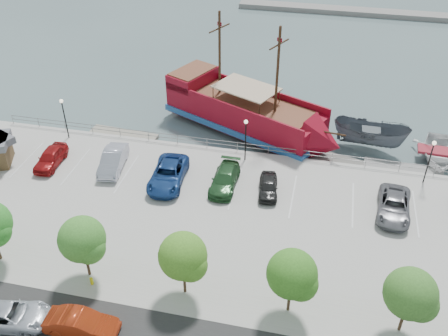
# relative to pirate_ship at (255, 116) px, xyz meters

# --- Properties ---
(ground) EXTENTS (160.00, 160.00, 0.00)m
(ground) POSITION_rel_pirate_ship_xyz_m (0.14, -12.88, -2.12)
(ground) COLOR #4E5F62
(sidewalk) EXTENTS (100.00, 4.00, 0.05)m
(sidewalk) POSITION_rel_pirate_ship_xyz_m (0.14, -22.88, -1.10)
(sidewalk) COLOR #A6A39D
(sidewalk) RESTS_ON land_slab
(seawall_railing) EXTENTS (50.00, 0.06, 1.00)m
(seawall_railing) POSITION_rel_pirate_ship_xyz_m (0.14, -5.08, -0.59)
(seawall_railing) COLOR slate
(seawall_railing) RESTS_ON land_slab
(far_shore) EXTENTS (40.00, 3.00, 0.80)m
(far_shore) POSITION_rel_pirate_ship_xyz_m (10.14, 42.12, -1.72)
(far_shore) COLOR gray
(far_shore) RESTS_ON ground
(pirate_ship) EXTENTS (20.15, 13.10, 12.64)m
(pirate_ship) POSITION_rel_pirate_ship_xyz_m (0.00, 0.00, 0.00)
(pirate_ship) COLOR maroon
(pirate_ship) RESTS_ON ground
(patrol_boat) EXTENTS (7.77, 4.04, 2.86)m
(patrol_boat) POSITION_rel_pirate_ship_xyz_m (11.60, -0.29, -0.69)
(patrol_boat) COLOR #4F555E
(patrol_boat) RESTS_ON ground
(speedboat) EXTENTS (5.13, 6.90, 1.37)m
(speedboat) POSITION_rel_pirate_ship_xyz_m (18.14, -0.97, -1.43)
(speedboat) COLOR silver
(speedboat) RESTS_ON ground
(dock_west) EXTENTS (7.34, 2.57, 0.41)m
(dock_west) POSITION_rel_pirate_ship_xyz_m (-13.27, -3.68, -1.91)
(dock_west) COLOR gray
(dock_west) RESTS_ON ground
(dock_mid) EXTENTS (7.17, 3.70, 0.39)m
(dock_mid) POSITION_rel_pirate_ship_xyz_m (9.25, -3.68, -1.92)
(dock_mid) COLOR slate
(dock_mid) RESTS_ON ground
(dock_east) EXTENTS (7.36, 2.64, 0.41)m
(dock_east) POSITION_rel_pirate_ship_xyz_m (14.76, -3.68, -1.91)
(dock_east) COLOR gray
(dock_east) RESTS_ON ground
(street_van) EXTENTS (5.40, 3.15, 1.41)m
(street_van) POSITION_rel_pirate_ship_xyz_m (-10.91, -27.78, -0.41)
(street_van) COLOR silver
(street_van) RESTS_ON street
(street_sedan) EXTENTS (4.67, 1.79, 1.52)m
(street_sedan) POSITION_rel_pirate_ship_xyz_m (-6.18, -27.39, -0.36)
(street_sedan) COLOR #A22D11
(street_sedan) RESTS_ON street
(fire_hydrant) EXTENTS (0.23, 0.23, 0.67)m
(fire_hydrant) POSITION_rel_pirate_ship_xyz_m (-7.30, -23.68, -0.75)
(fire_hydrant) COLOR yellow
(fire_hydrant) RESTS_ON sidewalk
(lamp_post_left) EXTENTS (0.36, 0.36, 4.28)m
(lamp_post_left) POSITION_rel_pirate_ship_xyz_m (-17.86, -6.38, 1.82)
(lamp_post_left) COLOR black
(lamp_post_left) RESTS_ON land_slab
(lamp_post_mid) EXTENTS (0.36, 0.36, 4.28)m
(lamp_post_mid) POSITION_rel_pirate_ship_xyz_m (0.14, -6.38, 1.82)
(lamp_post_mid) COLOR black
(lamp_post_mid) RESTS_ON land_slab
(lamp_post_right) EXTENTS (0.36, 0.36, 4.28)m
(lamp_post_right) POSITION_rel_pirate_ship_xyz_m (16.14, -6.38, 1.82)
(lamp_post_right) COLOR black
(lamp_post_right) RESTS_ON land_slab
(tree_c) EXTENTS (3.30, 3.20, 5.00)m
(tree_c) POSITION_rel_pirate_ship_xyz_m (-7.71, -22.96, 2.18)
(tree_c) COLOR #473321
(tree_c) RESTS_ON sidewalk
(tree_d) EXTENTS (3.30, 3.20, 5.00)m
(tree_d) POSITION_rel_pirate_ship_xyz_m (-0.71, -22.96, 2.18)
(tree_d) COLOR #473321
(tree_d) RESTS_ON sidewalk
(tree_e) EXTENTS (3.30, 3.20, 5.00)m
(tree_e) POSITION_rel_pirate_ship_xyz_m (6.29, -22.96, 2.18)
(tree_e) COLOR #473321
(tree_e) RESTS_ON sidewalk
(tree_f) EXTENTS (3.30, 3.20, 5.00)m
(tree_f) POSITION_rel_pirate_ship_xyz_m (13.29, -22.96, 2.18)
(tree_f) COLOR #473321
(tree_f) RESTS_ON sidewalk
(parked_car_a) EXTENTS (2.02, 4.58, 1.54)m
(parked_car_a) POSITION_rel_pirate_ship_xyz_m (-17.17, -11.06, -0.35)
(parked_car_a) COLOR maroon
(parked_car_a) RESTS_ON land_slab
(parked_car_b) EXTENTS (2.47, 5.29, 1.68)m
(parked_car_b) POSITION_rel_pirate_ship_xyz_m (-11.34, -10.33, -0.28)
(parked_car_b) COLOR #ACAFC2
(parked_car_b) RESTS_ON land_slab
(parked_car_c) EXTENTS (3.20, 6.20, 1.67)m
(parked_car_c) POSITION_rel_pirate_ship_xyz_m (-5.77, -11.31, -0.28)
(parked_car_c) COLOR navy
(parked_car_c) RESTS_ON land_slab
(parked_car_d) EXTENTS (2.11, 5.16, 1.49)m
(parked_car_d) POSITION_rel_pirate_ship_xyz_m (-0.81, -10.77, -0.37)
(parked_car_d) COLOR #27552B
(parked_car_d) RESTS_ON land_slab
(parked_car_e) EXTENTS (2.07, 4.10, 1.34)m
(parked_car_e) POSITION_rel_pirate_ship_xyz_m (2.99, -10.87, -0.45)
(parked_car_e) COLOR black
(parked_car_e) RESTS_ON land_slab
(parked_car_g) EXTENTS (2.96, 5.68, 1.53)m
(parked_car_g) POSITION_rel_pirate_ship_xyz_m (13.27, -11.34, -0.35)
(parked_car_g) COLOR slate
(parked_car_g) RESTS_ON land_slab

